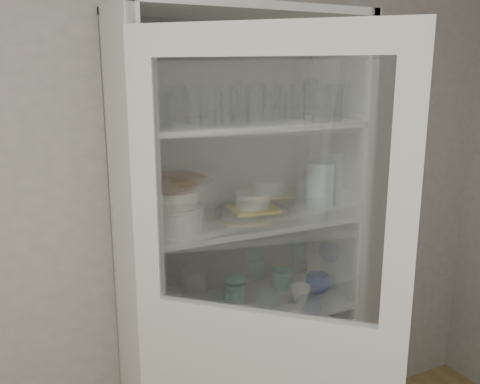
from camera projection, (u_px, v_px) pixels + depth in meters
name	position (u px, v px, depth m)	size (l,w,h in m)	color
wall_back	(177.00, 201.00, 2.25)	(3.60, 0.02, 2.60)	#999792
pantry_cabinet	(234.00, 282.00, 2.28)	(1.00, 0.45, 2.10)	silver
cupboard_door	(263.00, 373.00, 1.70)	(0.69, 0.64, 2.00)	silver
tumbler_0	(158.00, 111.00, 1.73)	(0.06, 0.06, 0.13)	silver
tumbler_1	(162.00, 111.00, 1.76)	(0.06, 0.06, 0.13)	silver
tumbler_2	(208.00, 109.00, 1.86)	(0.06, 0.06, 0.13)	silver
tumbler_3	(241.00, 106.00, 1.93)	(0.07, 0.07, 0.14)	silver
tumbler_4	(279.00, 107.00, 2.00)	(0.06, 0.06, 0.13)	silver
tumbler_5	(334.00, 103.00, 2.09)	(0.07, 0.07, 0.15)	silver
tumbler_6	(321.00, 103.00, 2.03)	(0.08, 0.08, 0.15)	silver
tumbler_7	(141.00, 106.00, 1.85)	(0.07, 0.07, 0.15)	silver
tumbler_8	(193.00, 105.00, 1.96)	(0.07, 0.07, 0.14)	silver
tumbler_9	(228.00, 107.00, 1.98)	(0.06, 0.06, 0.13)	silver
tumbler_10	(271.00, 103.00, 2.12)	(0.07, 0.07, 0.14)	silver
tumbler_11	(298.00, 103.00, 2.17)	(0.07, 0.07, 0.13)	silver
goblet_0	(180.00, 101.00, 2.04)	(0.07, 0.07, 0.16)	silver
goblet_1	(238.00, 98.00, 2.15)	(0.08, 0.08, 0.18)	silver
goblet_2	(274.00, 99.00, 2.22)	(0.07, 0.07, 0.16)	silver
goblet_3	(311.00, 95.00, 2.30)	(0.08, 0.08, 0.19)	silver
plate_stack_front	(173.00, 218.00, 1.96)	(0.24, 0.24, 0.10)	silver
plate_stack_back	(136.00, 211.00, 2.08)	(0.19, 0.19, 0.08)	silver
cream_bowl	(172.00, 198.00, 1.94)	(0.19, 0.19, 0.06)	beige
terracotta_bowl	(172.00, 183.00, 1.92)	(0.23, 0.23, 0.06)	#572B10
glass_platter	(253.00, 212.00, 2.18)	(0.33, 0.33, 0.02)	silver
yellow_trivet	(253.00, 209.00, 2.18)	(0.19, 0.19, 0.01)	gold
white_ramekin	(253.00, 200.00, 2.17)	(0.15, 0.15, 0.06)	silver
grey_bowl_stack	(320.00, 184.00, 2.31)	(0.12, 0.12, 0.20)	silver
mug_blue	(318.00, 283.00, 2.35)	(0.11, 0.11, 0.09)	navy
mug_teal	(282.00, 280.00, 2.38)	(0.10, 0.10, 0.09)	#1E756B
mug_white	(300.00, 294.00, 2.24)	(0.09, 0.09, 0.08)	silver
teal_jar	(235.00, 291.00, 2.24)	(0.09, 0.09, 0.11)	#1E756B
measuring_cups	(213.00, 316.00, 2.09)	(0.09, 0.09, 0.04)	silver
white_canister	(170.00, 304.00, 2.10)	(0.10, 0.10, 0.12)	silver
tin_box	(302.00, 364.00, 2.44)	(0.20, 0.14, 0.06)	#A3A2A7
tumbler_12	(239.00, 105.00, 1.96)	(0.07, 0.07, 0.14)	silver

